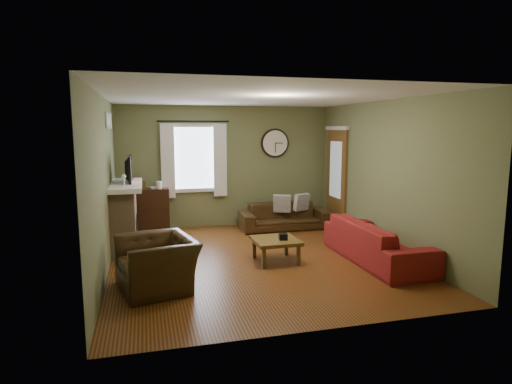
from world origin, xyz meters
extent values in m
cube|color=#5C3012|center=(0.00, 0.00, 0.00)|extent=(4.60, 5.20, 0.00)
cube|color=white|center=(0.00, 0.00, 2.60)|extent=(4.60, 5.20, 0.00)
cube|color=#666E45|center=(-2.30, 0.00, 1.30)|extent=(0.00, 5.20, 2.60)
cube|color=#666E45|center=(2.30, 0.00, 1.30)|extent=(0.00, 5.20, 2.60)
cube|color=#666E45|center=(0.00, 2.60, 1.30)|extent=(4.60, 0.00, 2.60)
cube|color=#666E45|center=(0.00, -2.60, 1.30)|extent=(4.60, 0.00, 2.60)
cube|color=tan|center=(-2.10, 1.15, 0.55)|extent=(0.40, 1.40, 1.10)
cube|color=black|center=(-1.91, 1.15, 0.30)|extent=(0.04, 0.60, 0.55)
cube|color=white|center=(-2.07, 1.15, 1.14)|extent=(0.58, 1.60, 0.08)
imported|color=black|center=(-2.05, 1.30, 1.35)|extent=(0.08, 0.60, 0.35)
cube|color=#994C3F|center=(-1.97, 1.30, 1.41)|extent=(0.02, 0.62, 0.36)
cylinder|color=white|center=(-2.28, 0.80, 2.25)|extent=(0.28, 0.28, 0.03)
cylinder|color=white|center=(-2.28, 1.15, 2.25)|extent=(0.28, 0.28, 0.03)
cylinder|color=white|center=(-2.28, 1.50, 2.25)|extent=(0.28, 0.28, 0.03)
cylinder|color=black|center=(-0.70, 2.48, 2.27)|extent=(0.03, 0.03, 1.50)
cube|color=white|center=(-1.25, 2.48, 1.45)|extent=(0.28, 0.04, 1.55)
cube|color=white|center=(-0.15, 2.48, 1.45)|extent=(0.28, 0.04, 1.55)
cube|color=brown|center=(2.27, 1.85, 1.05)|extent=(0.05, 0.90, 2.10)
imported|color=#563E19|center=(-1.64, 2.41, 0.96)|extent=(0.25, 0.29, 0.02)
imported|color=black|center=(1.12, 1.93, 0.27)|extent=(1.88, 0.73, 0.55)
cube|color=gray|center=(1.53, 1.97, 0.55)|extent=(0.37, 0.23, 0.36)
cube|color=gray|center=(1.07, 1.92, 0.55)|extent=(0.38, 0.25, 0.36)
imported|color=maroon|center=(1.85, -0.59, 0.32)|extent=(0.86, 2.21, 0.65)
imported|color=black|center=(-1.61, -0.93, 0.34)|extent=(1.15, 1.25, 0.69)
cube|color=black|center=(0.36, -0.28, 0.40)|extent=(0.15, 0.15, 0.10)
camera|label=1|loc=(-1.72, -6.56, 2.12)|focal=30.00mm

